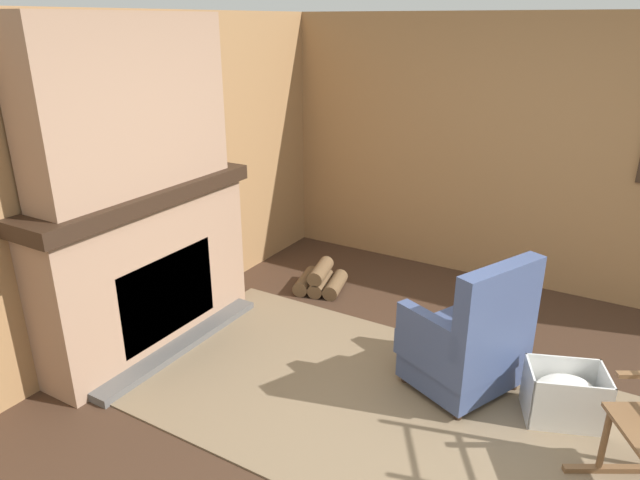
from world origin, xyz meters
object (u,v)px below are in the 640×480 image
at_px(armchair, 468,343).
at_px(storage_case, 148,174).
at_px(oil_lamp_vase, 102,183).
at_px(firewood_stack, 321,280).
at_px(laundry_basket, 565,395).

height_order(armchair, storage_case, storage_case).
height_order(armchair, oil_lamp_vase, oil_lamp_vase).
bearing_deg(armchair, storage_case, 35.61).
bearing_deg(firewood_stack, laundry_basket, -19.96).
xyz_separation_m(firewood_stack, laundry_basket, (2.22, -0.81, 0.08)).
relative_size(armchair, laundry_basket, 1.80).
height_order(laundry_basket, oil_lamp_vase, oil_lamp_vase).
relative_size(laundry_basket, oil_lamp_vase, 2.05).
bearing_deg(firewood_stack, storage_case, -118.75).
bearing_deg(firewood_stack, oil_lamp_vase, -112.62).
bearing_deg(laundry_basket, oil_lamp_vase, -163.34).
bearing_deg(laundry_basket, armchair, -178.62).
xyz_separation_m(armchair, oil_lamp_vase, (-2.30, -0.86, 0.96)).
relative_size(armchair, firewood_stack, 1.94).
relative_size(firewood_stack, laundry_basket, 0.93).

